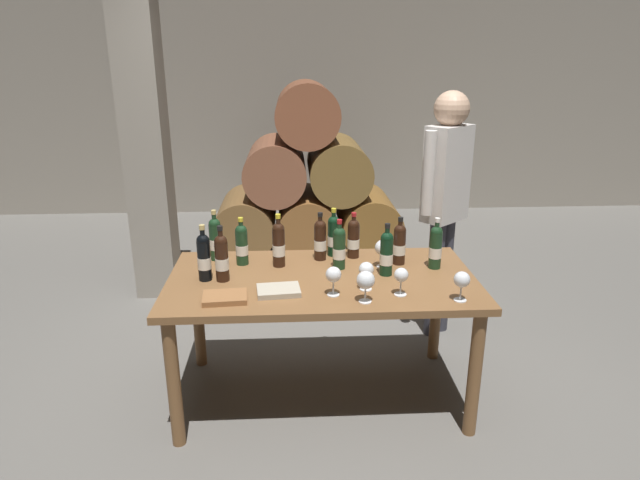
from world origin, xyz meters
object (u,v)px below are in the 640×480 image
Objects in this scene: wine_glass_2 at (366,281)px; wine_glass_0 at (401,276)px; wine_bottle_9 at (204,257)px; wine_bottle_0 at (339,247)px; wine_glass_4 at (333,275)px; wine_bottle_2 at (320,239)px; wine_glass_3 at (366,270)px; wine_glass_5 at (462,280)px; dining_table at (322,292)px; wine_bottle_1 at (334,235)px; sommelier_presenting at (445,193)px; wine_bottle_11 at (386,253)px; wine_bottle_8 at (399,244)px; leather_ledger at (279,291)px; wine_bottle_3 at (436,247)px; wine_bottle_4 at (353,238)px; wine_glass_1 at (383,248)px; wine_bottle_5 at (222,257)px; wine_bottle_7 at (242,244)px; wine_bottle_6 at (215,238)px; wine_bottle_10 at (279,244)px.

wine_glass_0 is at bearing 21.13° from wine_glass_2.
wine_bottle_9 reaches higher than wine_glass_2.
wine_glass_4 is at bearing -99.48° from wine_bottle_0.
wine_bottle_0 reaches higher than wine_bottle_2.
wine_glass_3 is 0.48m from wine_glass_5.
wine_bottle_1 reaches higher than dining_table.
sommelier_presenting is (0.77, 0.62, 0.16)m from wine_bottle_0.
wine_glass_2 is at bearing -114.85° from wine_bottle_11.
wine_bottle_8 is 0.81m from leather_ledger.
wine_bottle_3 is at bearing -21.55° from wine_bottle_8.
wine_glass_0 is at bearing -33.38° from dining_table.
dining_table is 7.73× the size of leather_ledger.
sommelier_presenting is (0.67, 0.44, 0.16)m from wine_bottle_4.
wine_bottle_11 reaches higher than leather_ledger.
wine_glass_4 is 0.70× the size of leather_ledger.
wine_bottle_4 is 0.23m from wine_glass_1.
wine_bottle_8 is 0.57m from wine_glass_5.
wine_bottle_4 is at bearing 130.92° from wine_glass_1.
wine_bottle_5 reaches higher than wine_bottle_1.
wine_bottle_7 is at bearing 150.13° from wine_glass_0.
wine_bottle_8 is 0.58m from wine_glass_2.
wine_bottle_5 is 0.99× the size of wine_bottle_9.
wine_glass_0 is 0.63m from leather_ledger.
wine_bottle_6 is 1.57m from sommelier_presenting.
wine_glass_1 is at bearing 9.53° from wine_bottle_5.
wine_bottle_3 is at bearing -2.32° from wine_bottle_0.
wine_bottle_7 is 1.44m from sommelier_presenting.
wine_bottle_7 is 0.30m from wine_bottle_9.
wine_bottle_3 is 1.30m from wine_bottle_9.
wine_bottle_0 is at bearing 80.52° from wine_glass_4.
wine_bottle_1 is 0.69m from wine_glass_2.
wine_glass_1 is at bearing 20.99° from dining_table.
wine_bottle_0 is at bearing -56.41° from wine_bottle_2.
wine_glass_1 is at bearing 66.58° from wine_glass_3.
wine_bottle_7 is at bearing 111.48° from leather_ledger.
dining_table is at bearing -139.54° from sommelier_presenting.
wine_glass_0 is at bearing -126.49° from wine_bottle_3.
wine_bottle_4 is 1.81× the size of wine_glass_4.
wine_bottle_2 is 0.98× the size of wine_bottle_11.
wine_bottle_9 is at bearing 148.29° from leather_ledger.
wine_bottle_11 is at bearing -88.90° from wine_glass_1.
wine_bottle_11 reaches higher than wine_bottle_4.
wine_glass_2 is (0.44, -0.52, -0.02)m from wine_bottle_10.
wine_bottle_2 is at bearing 21.40° from wine_bottle_10.
wine_bottle_6 is at bearing 176.90° from wine_bottle_2.
wine_bottle_5 is at bearing 165.03° from wine_glass_5.
wine_bottle_6 is 1.02m from wine_bottle_11.
wine_bottle_6 is 0.18× the size of sommelier_presenting.
wine_bottle_1 is at bearing 37.87° from wine_bottle_2.
wine_bottle_8 is at bearing -12.00° from wine_bottle_2.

